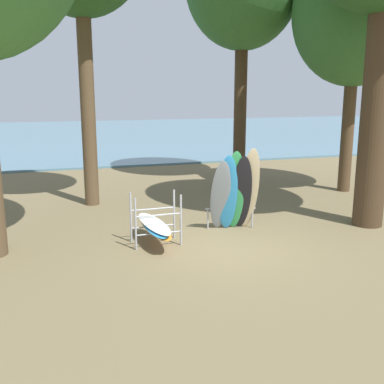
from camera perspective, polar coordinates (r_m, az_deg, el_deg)
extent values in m
plane|color=brown|center=(10.92, 4.63, -7.04)|extent=(80.00, 80.00, 0.00)
cube|color=slate|center=(40.39, -12.29, 7.08)|extent=(80.00, 36.00, 0.10)
cylinder|color=#42301E|center=(13.18, 22.18, 10.52)|extent=(0.80, 0.80, 6.80)
cylinder|color=#42301E|center=(18.83, 6.07, 11.01)|extent=(0.51, 0.51, 6.37)
cylinder|color=#4C3823|center=(17.69, 18.96, 8.01)|extent=(0.45, 0.45, 4.94)
ellipsoid|color=#33662D|center=(17.85, 19.88, 20.45)|extent=(4.40, 4.40, 5.06)
cylinder|color=brown|center=(14.97, -12.98, 11.41)|extent=(0.46, 0.46, 6.89)
ellipsoid|color=gray|center=(11.90, 3.57, -0.46)|extent=(0.64, 0.85, 1.96)
ellipsoid|color=#2D8ED1|center=(11.93, 4.47, -0.13)|extent=(0.69, 0.79, 2.09)
ellipsoid|color=#339E56|center=(11.96, 5.37, 0.14)|extent=(0.72, 0.85, 2.19)
ellipsoid|color=black|center=(12.02, 6.25, -0.11)|extent=(0.73, 0.91, 2.07)
ellipsoid|color=#C6B289|center=(12.04, 7.14, 0.35)|extent=(0.65, 0.86, 2.26)
cylinder|color=#9EA0A5|center=(12.33, 2.00, -3.38)|extent=(0.04, 0.04, 0.55)
cylinder|color=#9EA0A5|center=(12.50, 7.55, -3.26)|extent=(0.04, 0.04, 0.55)
cylinder|color=#9EA0A5|center=(12.33, 4.82, -2.09)|extent=(1.34, 0.38, 0.04)
cylinder|color=#9EA0A5|center=(10.68, -7.08, -4.03)|extent=(0.05, 0.05, 1.25)
cylinder|color=#9EA0A5|center=(10.92, -1.40, -3.56)|extent=(0.05, 0.05, 1.25)
cylinder|color=#9EA0A5|center=(11.24, -7.66, -3.20)|extent=(0.05, 0.05, 1.25)
cylinder|color=#9EA0A5|center=(11.48, -2.25, -2.77)|extent=(0.05, 0.05, 1.25)
cylinder|color=#9EA0A5|center=(10.87, -4.18, -5.19)|extent=(1.10, 0.04, 0.04)
cylinder|color=#9EA0A5|center=(10.74, -4.22, -2.90)|extent=(1.10, 0.04, 0.04)
cylinder|color=#9EA0A5|center=(11.43, -4.91, -4.31)|extent=(1.10, 0.04, 0.04)
cylinder|color=#9EA0A5|center=(11.30, -4.95, -2.13)|extent=(1.10, 0.04, 0.04)
ellipsoid|color=orange|center=(11.13, -4.62, -4.51)|extent=(0.58, 2.12, 0.06)
ellipsoid|color=#2D8ED1|center=(11.11, -4.77, -4.23)|extent=(0.55, 2.11, 0.06)
ellipsoid|color=white|center=(11.09, -4.81, -3.93)|extent=(0.65, 2.13, 0.06)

